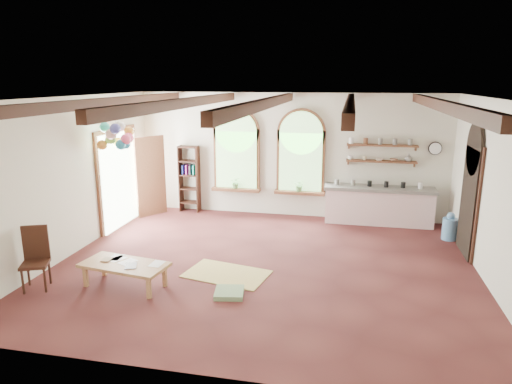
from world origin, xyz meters
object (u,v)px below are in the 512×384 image
(side_chair, at_px, (36,271))
(balloon_cluster, at_px, (117,136))
(kitchen_counter, at_px, (379,205))
(coffee_table, at_px, (124,266))

(side_chair, bearing_deg, balloon_cluster, 83.74)
(side_chair, xyz_separation_m, balloon_cluster, (0.28, 2.58, 2.02))
(kitchen_counter, distance_m, side_chair, 7.77)
(balloon_cluster, bearing_deg, kitchen_counter, 22.91)
(kitchen_counter, xyz_separation_m, coffee_table, (-4.50, -4.61, -0.10))
(kitchen_counter, height_order, coffee_table, kitchen_counter)
(kitchen_counter, height_order, balloon_cluster, balloon_cluster)
(side_chair, distance_m, balloon_cluster, 3.29)
(kitchen_counter, xyz_separation_m, balloon_cluster, (-5.68, -2.40, 1.86))
(coffee_table, bearing_deg, kitchen_counter, 45.66)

